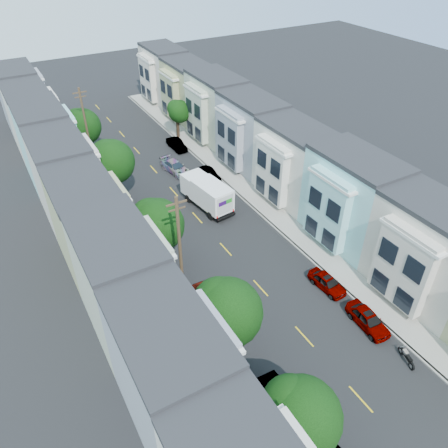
{
  "coord_description": "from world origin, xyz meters",
  "views": [
    {
      "loc": [
        -16.06,
        -21.87,
        26.42
      ],
      "look_at": [
        0.4,
        7.03,
        2.2
      ],
      "focal_mm": 35.0,
      "sensor_mm": 36.0,
      "label": 1
    }
  ],
  "objects_px": {
    "fedex_truck": "(207,193)",
    "motorcycle": "(406,357)",
    "tree_a": "(300,417)",
    "lead_sedan": "(175,167)",
    "parked_right_c": "(209,174)",
    "parked_right_d": "(177,145)",
    "tree_b": "(226,313)",
    "parked_right_b": "(327,283)",
    "utility_pole_near": "(180,252)",
    "parked_left_d": "(152,226)",
    "parked_right_a": "(368,319)",
    "tree_d": "(111,162)",
    "tree_e": "(82,127)",
    "parked_left_b": "(281,400)",
    "parked_left_c": "(211,304)",
    "tree_c": "(156,226)",
    "tree_far_r": "(179,112)",
    "utility_pole_far": "(87,130)"
  },
  "relations": [
    {
      "from": "utility_pole_near",
      "to": "parked_right_d",
      "type": "height_order",
      "value": "utility_pole_near"
    },
    {
      "from": "parked_right_c",
      "to": "tree_b",
      "type": "bearing_deg",
      "value": -119.0
    },
    {
      "from": "tree_a",
      "to": "lead_sedan",
      "type": "xyz_separation_m",
      "value": [
        8.43,
        35.03,
        -3.87
      ]
    },
    {
      "from": "tree_d",
      "to": "fedex_truck",
      "type": "xyz_separation_m",
      "value": [
        8.22,
        -5.4,
        -3.34
      ]
    },
    {
      "from": "parked_right_c",
      "to": "utility_pole_far",
      "type": "bearing_deg",
      "value": 136.29
    },
    {
      "from": "tree_a",
      "to": "parked_right_d",
      "type": "relative_size",
      "value": 1.72
    },
    {
      "from": "parked_right_c",
      "to": "parked_right_b",
      "type": "bearing_deg",
      "value": -93.58
    },
    {
      "from": "tree_b",
      "to": "tree_e",
      "type": "xyz_separation_m",
      "value": [
        0.0,
        35.7,
        -0.6
      ]
    },
    {
      "from": "tree_a",
      "to": "parked_left_b",
      "type": "height_order",
      "value": "tree_a"
    },
    {
      "from": "motorcycle",
      "to": "utility_pole_near",
      "type": "bearing_deg",
      "value": 147.39
    },
    {
      "from": "tree_a",
      "to": "parked_left_b",
      "type": "xyz_separation_m",
      "value": [
        1.4,
        3.15,
        -3.87
      ]
    },
    {
      "from": "tree_d",
      "to": "parked_right_d",
      "type": "height_order",
      "value": "tree_d"
    },
    {
      "from": "tree_c",
      "to": "motorcycle",
      "type": "xyz_separation_m",
      "value": [
        11.25,
        -18.23,
        -4.1
      ]
    },
    {
      "from": "utility_pole_near",
      "to": "lead_sedan",
      "type": "bearing_deg",
      "value": 67.3
    },
    {
      "from": "tree_a",
      "to": "lead_sedan",
      "type": "bearing_deg",
      "value": 76.47
    },
    {
      "from": "parked_right_d",
      "to": "parked_right_a",
      "type": "bearing_deg",
      "value": -91.87
    },
    {
      "from": "tree_d",
      "to": "parked_left_d",
      "type": "bearing_deg",
      "value": -77.94
    },
    {
      "from": "utility_pole_far",
      "to": "parked_right_a",
      "type": "height_order",
      "value": "utility_pole_far"
    },
    {
      "from": "tree_e",
      "to": "motorcycle",
      "type": "xyz_separation_m",
      "value": [
        11.25,
        -41.99,
        -4.06
      ]
    },
    {
      "from": "tree_a",
      "to": "parked_right_a",
      "type": "height_order",
      "value": "tree_a"
    },
    {
      "from": "tree_far_r",
      "to": "parked_left_c",
      "type": "bearing_deg",
      "value": -110.79
    },
    {
      "from": "tree_b",
      "to": "parked_right_c",
      "type": "relative_size",
      "value": 2.02
    },
    {
      "from": "lead_sedan",
      "to": "parked_left_c",
      "type": "bearing_deg",
      "value": -116.82
    },
    {
      "from": "tree_d",
      "to": "tree_a",
      "type": "bearing_deg",
      "value": -90.0
    },
    {
      "from": "parked_right_a",
      "to": "tree_c",
      "type": "bearing_deg",
      "value": 131.64
    },
    {
      "from": "lead_sedan",
      "to": "parked_left_b",
      "type": "bearing_deg",
      "value": -111.73
    },
    {
      "from": "parked_right_b",
      "to": "fedex_truck",
      "type": "bearing_deg",
      "value": 96.55
    },
    {
      "from": "tree_c",
      "to": "tree_e",
      "type": "distance_m",
      "value": 23.76
    },
    {
      "from": "tree_e",
      "to": "tree_far_r",
      "type": "bearing_deg",
      "value": 1.1
    },
    {
      "from": "tree_far_r",
      "to": "motorcycle",
      "type": "height_order",
      "value": "tree_far_r"
    },
    {
      "from": "parked_left_d",
      "to": "motorcycle",
      "type": "xyz_separation_m",
      "value": [
        9.85,
        -23.49,
        -0.24
      ]
    },
    {
      "from": "tree_d",
      "to": "tree_e",
      "type": "relative_size",
      "value": 1.1
    },
    {
      "from": "utility_pole_near",
      "to": "parked_left_d",
      "type": "distance_m",
      "value": 11.23
    },
    {
      "from": "tree_e",
      "to": "parked_right_a",
      "type": "relative_size",
      "value": 1.61
    },
    {
      "from": "tree_far_r",
      "to": "lead_sedan",
      "type": "height_order",
      "value": "tree_far_r"
    },
    {
      "from": "tree_d",
      "to": "parked_left_b",
      "type": "distance_m",
      "value": 28.87
    },
    {
      "from": "parked_right_b",
      "to": "parked_right_c",
      "type": "height_order",
      "value": "parked_right_b"
    },
    {
      "from": "tree_e",
      "to": "tree_d",
      "type": "bearing_deg",
      "value": -90.0
    },
    {
      "from": "fedex_truck",
      "to": "motorcycle",
      "type": "distance_m",
      "value": 24.88
    },
    {
      "from": "tree_d",
      "to": "parked_left_c",
      "type": "height_order",
      "value": "tree_d"
    },
    {
      "from": "parked_right_c",
      "to": "parked_right_d",
      "type": "xyz_separation_m",
      "value": [
        0.0,
        9.19,
        0.04
      ]
    },
    {
      "from": "tree_b",
      "to": "utility_pole_near",
      "type": "relative_size",
      "value": 0.74
    },
    {
      "from": "tree_a",
      "to": "fedex_truck",
      "type": "xyz_separation_m",
      "value": [
        8.22,
        26.24,
        -2.77
      ]
    },
    {
      "from": "tree_b",
      "to": "motorcycle",
      "type": "distance_m",
      "value": 13.7
    },
    {
      "from": "tree_far_r",
      "to": "parked_left_d",
      "type": "xyz_separation_m",
      "value": [
        -11.79,
        -18.75,
        -3.08
      ]
    },
    {
      "from": "parked_right_d",
      "to": "parked_right_c",
      "type": "bearing_deg",
      "value": -91.87
    },
    {
      "from": "utility_pole_near",
      "to": "parked_left_d",
      "type": "bearing_deg",
      "value": 82.18
    },
    {
      "from": "parked_right_a",
      "to": "parked_right_b",
      "type": "height_order",
      "value": "parked_right_a"
    },
    {
      "from": "tree_d",
      "to": "parked_left_b",
      "type": "xyz_separation_m",
      "value": [
        1.4,
        -28.49,
        -4.44
      ]
    },
    {
      "from": "tree_b",
      "to": "parked_left_b",
      "type": "xyz_separation_m",
      "value": [
        1.4,
        -4.72,
        -4.41
      ]
    }
  ]
}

